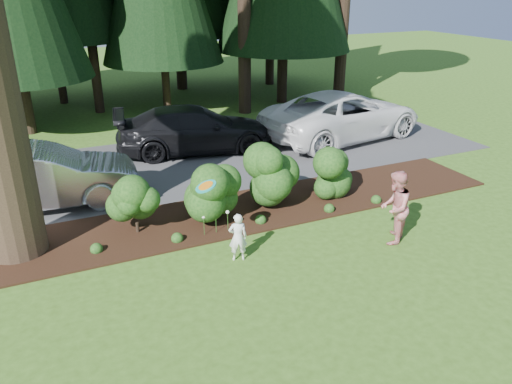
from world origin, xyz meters
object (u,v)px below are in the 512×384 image
car_silver_wagon (41,177)px  child (238,237)px  car_white_suv (343,115)px  adult (395,208)px  frisbee (206,186)px  car_dark_suv (195,129)px

car_silver_wagon → child: bearing=-136.0°
car_silver_wagon → car_white_suv: 10.83m
car_white_suv → child: car_white_suv is taller
car_white_suv → child: size_ratio=5.83×
adult → frisbee: bearing=-56.5°
car_white_suv → car_dark_suv: (-5.53, 0.81, -0.10)m
child → frisbee: (-0.55, 0.34, 1.14)m
car_white_suv → adult: (-3.47, -7.31, -0.06)m
child → car_dark_suv: bearing=-85.9°
car_dark_suv → frisbee: size_ratio=11.87×
car_white_suv → adult: car_white_suv is taller
car_white_suv → child: (-7.02, -6.59, -0.37)m
car_dark_suv → adult: adult is taller
adult → frisbee: 4.32m
adult → frisbee: size_ratio=3.76×
car_silver_wagon → car_white_suv: size_ratio=0.78×
car_white_suv → adult: size_ratio=3.71×
car_silver_wagon → car_white_suv: car_white_suv is taller
car_silver_wagon → adult: adult is taller
car_dark_suv → frisbee: frisbee is taller
car_dark_suv → child: (-1.49, -7.40, -0.27)m
car_white_suv → frisbee: size_ratio=13.98×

